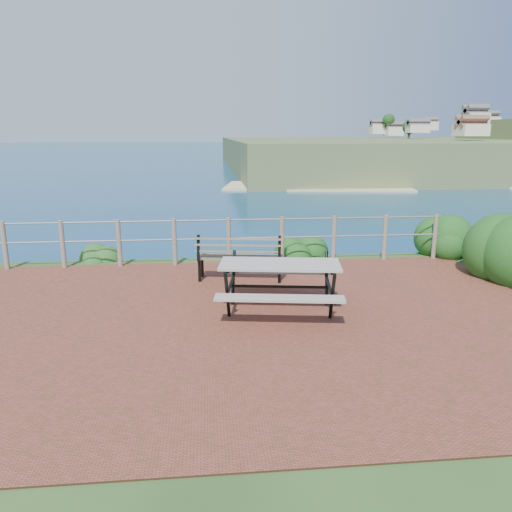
{
  "coord_description": "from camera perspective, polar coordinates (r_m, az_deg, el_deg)",
  "views": [
    {
      "loc": [
        -0.45,
        -7.09,
        2.77
      ],
      "look_at": [
        0.36,
        1.02,
        0.75
      ],
      "focal_mm": 35.0,
      "sensor_mm": 36.0,
      "label": 1
    }
  ],
  "objects": [
    {
      "name": "shrub_right_edge",
      "position": [
        12.14,
        20.17,
        -0.14
      ],
      "size": [
        1.16,
        1.16,
        1.66
      ],
      "primitive_type": "ellipsoid",
      "color": "#154415",
      "rests_on": "ground"
    },
    {
      "name": "safety_railing",
      "position": [
        10.68,
        -3.14,
        2.03
      ],
      "size": [
        9.4,
        0.1,
        1.0
      ],
      "color": "#6B5B4C",
      "rests_on": "ground"
    },
    {
      "name": "shrub_lip_west",
      "position": [
        11.71,
        -17.2,
        -0.4
      ],
      "size": [
        0.74,
        0.74,
        0.47
      ],
      "primitive_type": "ellipsoid",
      "color": "#205521",
      "rests_on": "ground"
    },
    {
      "name": "ground",
      "position": [
        7.63,
        -1.92,
        -7.39
      ],
      "size": [
        10.0,
        7.0,
        0.12
      ],
      "primitive_type": "cube",
      "color": "brown",
      "rests_on": "ground"
    },
    {
      "name": "park_bench",
      "position": [
        9.45,
        -1.86,
        0.68
      ],
      "size": [
        1.67,
        0.66,
        0.92
      ],
      "rotation": [
        0.0,
        0.0,
        -0.16
      ],
      "color": "brown",
      "rests_on": "ground"
    },
    {
      "name": "ocean",
      "position": [
        207.11,
        -5.71,
        13.1
      ],
      "size": [
        1200.0,
        1200.0,
        0.0
      ],
      "primitive_type": "plane",
      "color": "#14527D",
      "rests_on": "ground"
    },
    {
      "name": "picnic_table",
      "position": [
        7.82,
        2.73,
        -2.96
      ],
      "size": [
        1.95,
        1.6,
        0.78
      ],
      "rotation": [
        0.0,
        0.0,
        -0.15
      ],
      "color": "gray",
      "rests_on": "ground"
    },
    {
      "name": "shrub_lip_east",
      "position": [
        11.81,
        5.33,
        0.3
      ],
      "size": [
        0.84,
        0.84,
        0.6
      ],
      "primitive_type": "ellipsoid",
      "color": "#154415",
      "rests_on": "ground"
    }
  ]
}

